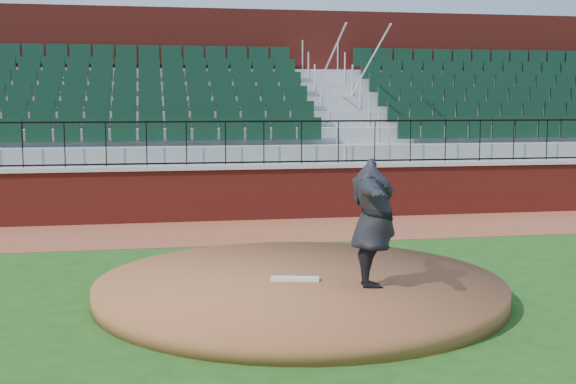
{
  "coord_description": "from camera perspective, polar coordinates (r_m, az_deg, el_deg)",
  "views": [
    {
      "loc": [
        -2.2,
        -10.35,
        2.74
      ],
      "look_at": [
        0.0,
        1.5,
        1.3
      ],
      "focal_mm": 46.93,
      "sensor_mm": 36.0,
      "label": 1
    }
  ],
  "objects": [
    {
      "name": "ground",
      "position": [
        10.94,
        1.45,
        -7.7
      ],
      "size": [
        90.0,
        90.0,
        0.0
      ],
      "primitive_type": "plane",
      "color": "#1C4A15",
      "rests_on": "ground"
    },
    {
      "name": "warning_track",
      "position": [
        16.14,
        -2.53,
        -2.95
      ],
      "size": [
        34.0,
        3.2,
        0.01
      ],
      "primitive_type": "cube",
      "color": "brown",
      "rests_on": "ground"
    },
    {
      "name": "field_wall",
      "position": [
        17.62,
        -3.27,
        -0.17
      ],
      "size": [
        34.0,
        0.35,
        1.2
      ],
      "primitive_type": "cube",
      "color": "maroon",
      "rests_on": "ground"
    },
    {
      "name": "wall_cap",
      "position": [
        17.56,
        -3.28,
        1.93
      ],
      "size": [
        34.0,
        0.45,
        0.1
      ],
      "primitive_type": "cube",
      "color": "#B7B7B7",
      "rests_on": "field_wall"
    },
    {
      "name": "wall_railing",
      "position": [
        17.52,
        -3.29,
        3.73
      ],
      "size": [
        34.0,
        0.05,
        1.0
      ],
      "primitive_type": null,
      "color": "black",
      "rests_on": "wall_cap"
    },
    {
      "name": "seating_stands",
      "position": [
        20.2,
        -4.28,
        5.55
      ],
      "size": [
        34.0,
        5.1,
        4.6
      ],
      "primitive_type": null,
      "color": "gray",
      "rests_on": "ground"
    },
    {
      "name": "concourse_wall",
      "position": [
        22.99,
        -5.06,
        6.81
      ],
      "size": [
        34.0,
        0.5,
        5.5
      ],
      "primitive_type": "cube",
      "color": "maroon",
      "rests_on": "ground"
    },
    {
      "name": "pitchers_mound",
      "position": [
        10.74,
        0.9,
        -7.28
      ],
      "size": [
        5.76,
        5.76,
        0.25
      ],
      "primitive_type": "cylinder",
      "color": "brown",
      "rests_on": "ground"
    },
    {
      "name": "pitching_rubber",
      "position": [
        10.65,
        0.54,
        -6.59
      ],
      "size": [
        0.7,
        0.33,
        0.05
      ],
      "primitive_type": "cube",
      "rotation": [
        0.0,
        0.0,
        -0.24
      ],
      "color": "silver",
      "rests_on": "pitchers_mound"
    },
    {
      "name": "pitcher",
      "position": [
        10.2,
        6.46,
        -2.35
      ],
      "size": [
        0.87,
        2.21,
        1.75
      ],
      "primitive_type": "imported",
      "rotation": [
        0.0,
        0.0,
        1.43
      ],
      "color": "black",
      "rests_on": "pitchers_mound"
    }
  ]
}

